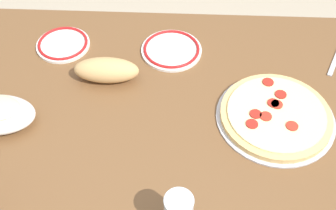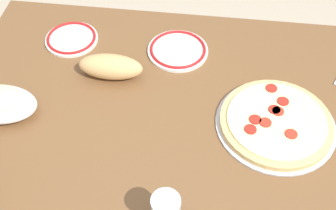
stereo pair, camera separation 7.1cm
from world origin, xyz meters
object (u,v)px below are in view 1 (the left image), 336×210
(dining_table, at_px, (168,132))
(side_plate_far, at_px, (173,50))
(side_plate_near, at_px, (63,44))
(pepperoni_pizza, at_px, (276,116))
(bread_loaf, at_px, (106,70))

(dining_table, xyz_separation_m, side_plate_far, (0.00, 0.28, 0.12))
(dining_table, height_order, side_plate_near, side_plate_near)
(side_plate_near, distance_m, side_plate_far, 0.39)
(pepperoni_pizza, bearing_deg, side_plate_far, 138.21)
(side_plate_near, xyz_separation_m, bread_loaf, (0.18, -0.16, 0.03))
(side_plate_near, height_order, bread_loaf, bread_loaf)
(dining_table, relative_size, bread_loaf, 6.51)
(dining_table, height_order, pepperoni_pizza, pepperoni_pizza)
(side_plate_near, relative_size, side_plate_far, 0.89)
(side_plate_near, xyz_separation_m, side_plate_far, (0.39, -0.01, -0.00))
(pepperoni_pizza, relative_size, side_plate_far, 1.70)
(pepperoni_pizza, distance_m, side_plate_far, 0.44)
(dining_table, bearing_deg, bread_loaf, 147.47)
(bread_loaf, bearing_deg, pepperoni_pizza, -15.25)
(bread_loaf, bearing_deg, dining_table, -32.53)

